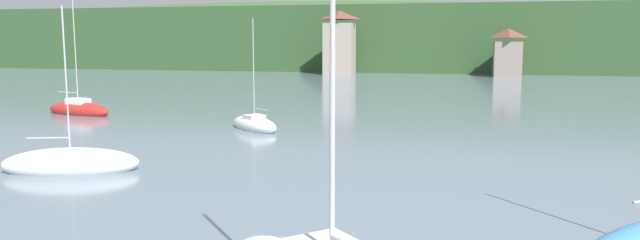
# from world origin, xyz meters

# --- Properties ---
(wooded_hillside) EXTENTS (352.00, 65.60, 22.86)m
(wooded_hillside) POSITION_xyz_m (-19.02, 155.03, 5.14)
(wooded_hillside) COLOR #2D4C28
(wooded_hillside) RESTS_ON ground_plane
(shore_building_west) EXTENTS (5.08, 4.36, 10.64)m
(shore_building_west) POSITION_xyz_m (-13.50, 112.10, 5.17)
(shore_building_west) COLOR gray
(shore_building_west) RESTS_ON ground_plane
(shore_building_westcentral) EXTENTS (4.35, 5.15, 7.59)m
(shore_building_westcentral) POSITION_xyz_m (13.50, 112.48, 3.68)
(shore_building_westcentral) COLOR gray
(shore_building_westcentral) RESTS_ON ground_plane
(sailboat_mid_1) EXTENTS (6.18, 3.68, 7.63)m
(sailboat_mid_1) POSITION_xyz_m (-9.83, 37.30, 0.34)
(sailboat_mid_1) COLOR white
(sailboat_mid_1) RESTS_ON ground_plane
(sailboat_mid_3) EXTENTS (4.63, 4.12, 7.49)m
(sailboat_mid_3) POSITION_xyz_m (-6.19, 50.82, 0.31)
(sailboat_mid_3) COLOR white
(sailboat_mid_3) RESTS_ON ground_plane
(sailboat_far_9) EXTENTS (6.33, 2.87, 9.48)m
(sailboat_far_9) POSITION_xyz_m (-22.25, 54.90, 0.37)
(sailboat_far_9) COLOR red
(sailboat_far_9) RESTS_ON ground_plane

